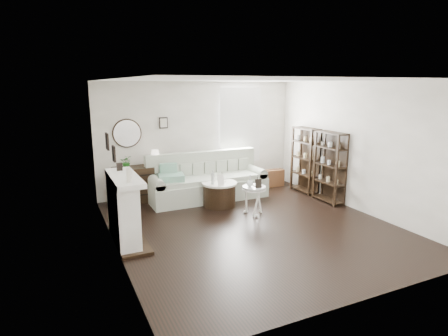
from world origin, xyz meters
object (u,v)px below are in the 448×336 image
dresser (141,184)px  drum_table (219,194)px  pedestal_table (254,189)px  sofa (207,183)px

dresser → drum_table: size_ratio=1.57×
drum_table → pedestal_table: pedestal_table is taller
drum_table → sofa: bearing=91.9°
pedestal_table → drum_table: bearing=117.6°
sofa → dresser: sofa is taller
sofa → drum_table: (0.02, -0.68, -0.08)m
sofa → pedestal_table: size_ratio=4.60×
drum_table → dresser: bearing=144.1°
sofa → pedestal_table: 1.56m
sofa → drum_table: sofa is taller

